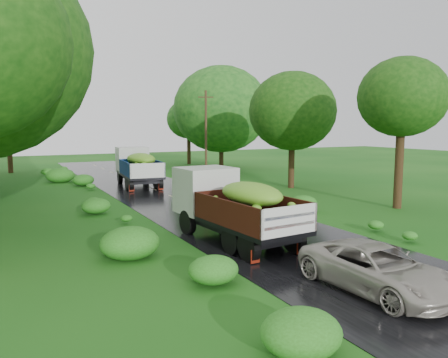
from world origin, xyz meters
TOP-DOWN VIEW (x-y plane):
  - ground at (0.00, 0.00)m, footprint 120.00×120.00m
  - road at (0.00, 5.00)m, footprint 6.50×80.00m
  - road_lines at (0.00, 6.00)m, footprint 0.12×69.60m
  - truck_near at (-1.66, 5.63)m, footprint 2.70×6.40m
  - truck_far at (-0.47, 22.00)m, footprint 2.85×6.63m
  - car at (-0.71, -0.68)m, footprint 2.24×4.45m
  - utility_pole at (5.89, 23.89)m, footprint 1.20×0.53m
  - trees_right at (9.80, 24.51)m, footprint 5.59×32.68m
  - shrubs at (0.00, 14.00)m, footprint 11.90×44.00m

SIDE VIEW (x-z plane):
  - ground at x=0.00m, z-range 0.00..0.00m
  - road at x=0.00m, z-range 0.00..0.02m
  - road_lines at x=0.00m, z-range 0.02..0.02m
  - shrubs at x=0.00m, z-range 0.00..0.70m
  - car at x=-0.71m, z-range 0.02..1.23m
  - truck_near at x=-1.66m, z-range 0.17..2.80m
  - truck_far at x=-0.47m, z-range 0.18..2.89m
  - utility_pole at x=5.89m, z-range 0.11..7.26m
  - trees_right at x=9.80m, z-range 1.61..9.50m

